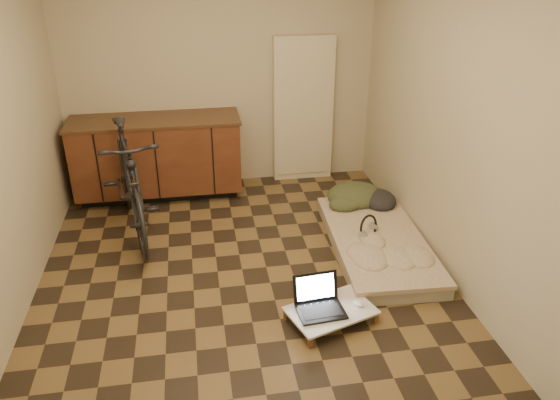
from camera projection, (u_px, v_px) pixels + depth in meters
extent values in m
cube|color=brown|center=(242.00, 269.00, 4.89)|extent=(3.50, 4.00, 0.00)
cube|color=#C3B696|center=(220.00, 74.00, 6.09)|extent=(3.50, 0.00, 2.60)
cube|color=#C3B696|center=(279.00, 269.00, 2.55)|extent=(3.50, 0.00, 2.60)
cube|color=#C3B696|center=(3.00, 144.00, 4.05)|extent=(0.00, 4.00, 2.60)
cube|color=#C3B696|center=(445.00, 120.00, 4.58)|extent=(0.00, 4.00, 2.60)
cube|color=black|center=(161.00, 189.00, 6.29)|extent=(1.70, 0.48, 0.10)
cube|color=#4B2415|center=(158.00, 155.00, 6.07)|extent=(1.80, 0.60, 0.78)
cube|color=#472E1A|center=(154.00, 120.00, 5.89)|extent=(1.84, 0.62, 0.03)
cube|color=beige|center=(303.00, 110.00, 6.37)|extent=(0.70, 0.10, 1.70)
imported|color=black|center=(129.00, 176.00, 5.25)|extent=(0.91, 1.94, 1.21)
cube|color=#AAA288|center=(377.00, 244.00, 5.17)|extent=(0.90, 1.76, 0.11)
cube|color=beige|center=(377.00, 238.00, 5.14)|extent=(0.93, 1.78, 0.04)
cube|color=brown|center=(310.00, 342.00, 3.96)|extent=(0.04, 0.04, 0.09)
cube|color=brown|center=(286.00, 315.00, 4.24)|extent=(0.04, 0.04, 0.09)
cube|color=brown|center=(375.00, 318.00, 4.20)|extent=(0.04, 0.04, 0.09)
cube|color=brown|center=(349.00, 293.00, 4.49)|extent=(0.04, 0.04, 0.09)
cube|color=silver|center=(331.00, 311.00, 4.20)|extent=(0.75, 0.60, 0.02)
cube|color=black|center=(321.00, 312.00, 4.16)|extent=(0.37, 0.28, 0.02)
cube|color=black|center=(315.00, 287.00, 4.24)|extent=(0.36, 0.10, 0.23)
cube|color=white|center=(315.00, 287.00, 4.24)|extent=(0.30, 0.08, 0.18)
ellipsoid|color=white|center=(358.00, 303.00, 4.24)|extent=(0.10, 0.11, 0.03)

